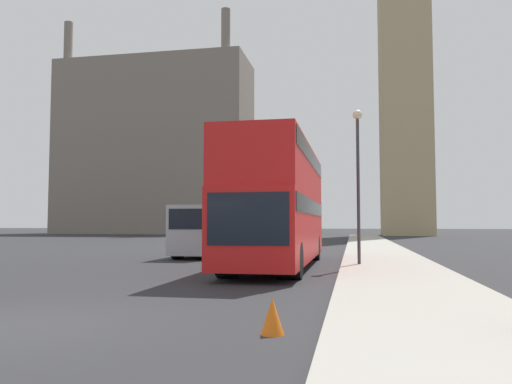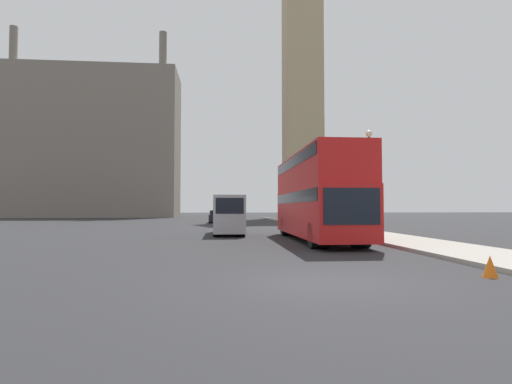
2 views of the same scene
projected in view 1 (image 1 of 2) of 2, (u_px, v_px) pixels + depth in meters
name	position (u px, v px, depth m)	size (l,w,h in m)	color
ground_plane	(14.00, 326.00, 8.15)	(300.00, 300.00, 0.00)	#28282B
sidewalk_strip	(453.00, 339.00, 6.85)	(3.59, 120.00, 0.15)	#9E998E
building_block_distant	(155.00, 148.00, 82.19)	(31.05, 11.57, 34.37)	slate
red_double_decker_bus	(278.00, 201.00, 19.13)	(2.62, 11.43, 4.52)	red
white_van	(205.00, 230.00, 25.24)	(1.95, 6.12, 2.51)	#B2B7BC
street_lamp	(358.00, 162.00, 18.93)	(0.36, 0.36, 5.85)	#38383D
parked_sedan	(262.00, 234.00, 46.27)	(1.83, 4.77, 1.47)	black
traffic_cone	(272.00, 316.00, 7.50)	(0.36, 0.36, 0.55)	orange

